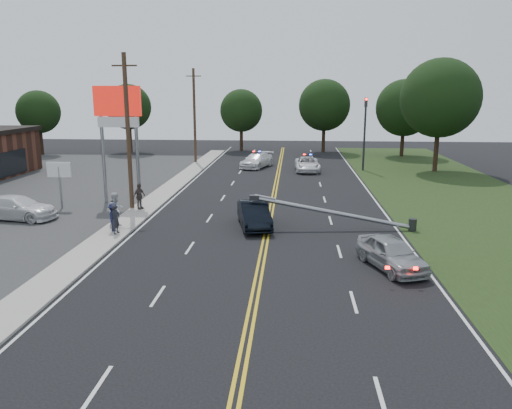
# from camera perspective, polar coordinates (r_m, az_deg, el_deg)

# --- Properties ---
(ground) EXTENTS (120.00, 120.00, 0.00)m
(ground) POSITION_cam_1_polar(r_m,az_deg,el_deg) (20.95, 0.24, -8.57)
(ground) COLOR black
(ground) RESTS_ON ground
(sidewalk) EXTENTS (1.80, 70.00, 0.12)m
(sidewalk) POSITION_cam_1_polar(r_m,az_deg,el_deg) (31.94, -13.68, -1.28)
(sidewalk) COLOR #A19C92
(sidewalk) RESTS_ON ground
(grass_verge) EXTENTS (12.00, 80.00, 0.01)m
(grass_verge) POSITION_cam_1_polar(r_m,az_deg,el_deg) (32.77, 25.86, -1.96)
(grass_verge) COLOR black
(grass_verge) RESTS_ON ground
(centerline_yellow) EXTENTS (0.36, 80.00, 0.00)m
(centerline_yellow) POSITION_cam_1_polar(r_m,az_deg,el_deg) (30.46, 1.55, -1.69)
(centerline_yellow) COLOR gold
(centerline_yellow) RESTS_ON ground
(pylon_sign) EXTENTS (3.20, 0.35, 8.00)m
(pylon_sign) POSITION_cam_1_polar(r_m,az_deg,el_deg) (35.54, -15.49, 9.71)
(pylon_sign) COLOR gray
(pylon_sign) RESTS_ON ground
(small_sign) EXTENTS (1.60, 0.14, 3.10)m
(small_sign) POSITION_cam_1_polar(r_m,az_deg,el_deg) (35.41, -21.57, 3.30)
(small_sign) COLOR gray
(small_sign) RESTS_ON ground
(traffic_signal) EXTENTS (0.28, 0.41, 7.05)m
(traffic_signal) POSITION_cam_1_polar(r_m,az_deg,el_deg) (50.06, 12.33, 8.59)
(traffic_signal) COLOR #2D2D30
(traffic_signal) RESTS_ON ground
(fallen_streetlight) EXTENTS (9.36, 0.44, 1.91)m
(fallen_streetlight) POSITION_cam_1_polar(r_m,az_deg,el_deg) (28.41, 9.83, -1.06)
(fallen_streetlight) COLOR #2D2D30
(fallen_streetlight) RESTS_ON ground
(utility_pole_mid) EXTENTS (1.60, 0.28, 10.00)m
(utility_pole_mid) POSITION_cam_1_polar(r_m,az_deg,el_deg) (33.28, -14.42, 8.02)
(utility_pole_mid) COLOR #382619
(utility_pole_mid) RESTS_ON ground
(utility_pole_far) EXTENTS (1.60, 0.28, 10.00)m
(utility_pole_far) POSITION_cam_1_polar(r_m,az_deg,el_deg) (54.55, -7.04, 10.04)
(utility_pole_far) COLOR #382619
(utility_pole_far) RESTS_ON ground
(tree_4) EXTENTS (5.16, 5.16, 7.78)m
(tree_4) POSITION_cam_1_polar(r_m,az_deg,el_deg) (66.90, -23.60, 9.66)
(tree_4) COLOR black
(tree_4) RESTS_ON ground
(tree_5) EXTENTS (5.64, 5.64, 8.55)m
(tree_5) POSITION_cam_1_polar(r_m,az_deg,el_deg) (65.84, -14.37, 10.75)
(tree_5) COLOR black
(tree_5) RESTS_ON ground
(tree_6) EXTENTS (5.49, 5.49, 7.94)m
(tree_6) POSITION_cam_1_polar(r_m,az_deg,el_deg) (65.67, -1.70, 10.67)
(tree_6) COLOR black
(tree_6) RESTS_ON ground
(tree_7) EXTENTS (6.48, 6.48, 9.17)m
(tree_7) POSITION_cam_1_polar(r_m,az_deg,el_deg) (64.75, 7.83, 11.18)
(tree_7) COLOR black
(tree_7) RESTS_ON ground
(tree_8) EXTENTS (6.71, 6.71, 9.08)m
(tree_8) POSITION_cam_1_polar(r_m,az_deg,el_deg) (62.61, 16.61, 10.53)
(tree_8) COLOR black
(tree_8) RESTS_ON ground
(tree_9) EXTENTS (7.47, 7.47, 10.74)m
(tree_9) POSITION_cam_1_polar(r_m,az_deg,el_deg) (51.34, 20.32, 11.33)
(tree_9) COLOR black
(tree_9) RESTS_ON ground
(crashed_sedan) EXTENTS (2.45, 4.70, 1.48)m
(crashed_sedan) POSITION_cam_1_polar(r_m,az_deg,el_deg) (28.58, -0.22, -1.16)
(crashed_sedan) COLOR black
(crashed_sedan) RESTS_ON ground
(waiting_sedan) EXTENTS (3.00, 4.47, 1.41)m
(waiting_sedan) POSITION_cam_1_polar(r_m,az_deg,el_deg) (22.77, 15.21, -5.38)
(waiting_sedan) COLOR #9A9DA1
(waiting_sedan) RESTS_ON ground
(parked_car) EXTENTS (5.14, 2.61, 1.43)m
(parked_car) POSITION_cam_1_polar(r_m,az_deg,el_deg) (33.68, -25.66, -0.33)
(parked_car) COLOR silver
(parked_car) RESTS_ON ground
(emergency_a) EXTENTS (2.47, 5.02, 1.37)m
(emergency_a) POSITION_cam_1_polar(r_m,az_deg,el_deg) (49.04, 5.88, 4.60)
(emergency_a) COLOR white
(emergency_a) RESTS_ON ground
(emergency_b) EXTENTS (3.63, 5.45, 1.47)m
(emergency_b) POSITION_cam_1_polar(r_m,az_deg,el_deg) (51.26, 0.08, 5.07)
(emergency_b) COLOR white
(emergency_b) RESTS_ON ground
(bystander_a) EXTENTS (0.50, 0.65, 1.60)m
(bystander_a) POSITION_cam_1_polar(r_m,az_deg,el_deg) (27.87, -15.72, -1.62)
(bystander_a) COLOR #23232A
(bystander_a) RESTS_ON sidewalk
(bystander_b) EXTENTS (1.09, 1.19, 1.97)m
(bystander_b) POSITION_cam_1_polar(r_m,az_deg,el_deg) (29.29, -15.68, -0.56)
(bystander_b) COLOR silver
(bystander_b) RESTS_ON sidewalk
(bystander_c) EXTENTS (0.86, 1.14, 1.56)m
(bystander_c) POSITION_cam_1_polar(r_m,az_deg,el_deg) (28.45, -16.00, -1.39)
(bystander_c) COLOR #171A39
(bystander_c) RESTS_ON sidewalk
(bystander_d) EXTENTS (0.82, 1.07, 1.69)m
(bystander_d) POSITION_cam_1_polar(r_m,az_deg,el_deg) (33.33, -13.20, 0.92)
(bystander_d) COLOR #4E413E
(bystander_d) RESTS_ON sidewalk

